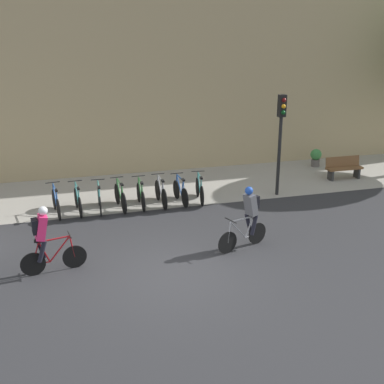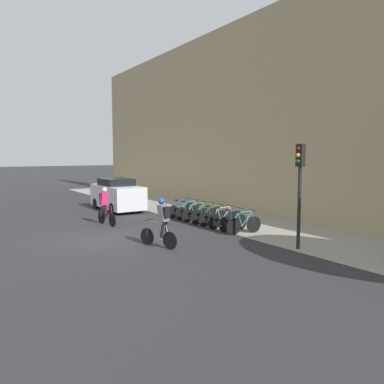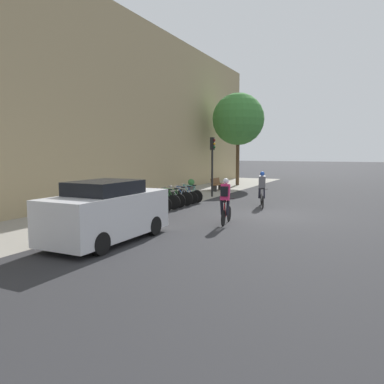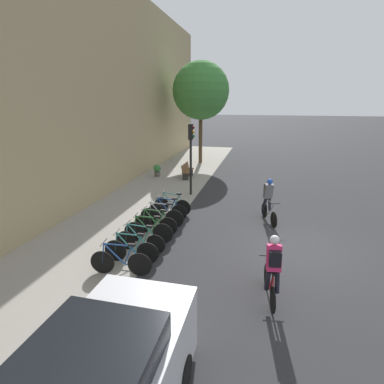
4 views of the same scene
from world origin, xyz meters
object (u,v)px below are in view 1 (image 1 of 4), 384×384
cyclist_pink (44,238)px  bench (344,168)px  parked_bike_1 (78,201)px  parked_bike_3 (120,197)px  cyclist_grey (249,215)px  parked_bike_6 (181,192)px  parked_bike_0 (56,203)px  parked_bike_5 (161,193)px  parked_bike_2 (99,199)px  potted_plant (316,157)px  traffic_light_pole (281,127)px  parked_bike_7 (200,190)px  parked_bike_4 (141,195)px

cyclist_pink → bench: size_ratio=1.16×
parked_bike_1 → parked_bike_3: size_ratio=0.99×
cyclist_grey → parked_bike_3: bearing=127.0°
cyclist_pink → parked_bike_6: (4.41, 4.02, -0.55)m
cyclist_pink → parked_bike_0: (0.27, 4.02, -0.54)m
parked_bike_0 → parked_bike_3: parked_bike_3 is taller
parked_bike_3 → parked_bike_5: parked_bike_5 is taller
parked_bike_2 → parked_bike_5: bearing=0.0°
parked_bike_0 → potted_plant: (10.98, 2.92, 0.03)m
cyclist_grey → traffic_light_pole: size_ratio=0.49×
cyclist_grey → parked_bike_5: size_ratio=1.01×
parked_bike_2 → parked_bike_3: bearing=0.1°
parked_bike_2 → parked_bike_6: parked_bike_6 is taller
parked_bike_7 → parked_bike_6: bearing=-180.0°
cyclist_grey → bench: 7.85m
parked_bike_1 → parked_bike_4: 2.07m
parked_bike_4 → parked_bike_5: (0.69, 0.00, 0.01)m
parked_bike_3 → parked_bike_7: size_ratio=1.03×
parked_bike_1 → traffic_light_pole: size_ratio=0.47×
parked_bike_1 → bench: size_ratio=1.12×
parked_bike_4 → bench: parked_bike_4 is taller
parked_bike_2 → parked_bike_0: bearing=180.0°
cyclist_grey → traffic_light_pole: 4.94m
cyclist_grey → parked_bike_2: cyclist_grey is taller
cyclist_grey → parked_bike_5: cyclist_grey is taller
parked_bike_6 → parked_bike_7: parked_bike_7 is taller
parked_bike_2 → parked_bike_7: bearing=0.0°
parked_bike_2 → traffic_light_pole: 6.69m
traffic_light_pole → bench: 4.11m
parked_bike_1 → parked_bike_4: same height
traffic_light_pole → parked_bike_5: bearing=178.6°
parked_bike_1 → bench: bearing=5.4°
cyclist_grey → parked_bike_3: size_ratio=1.03×
parked_bike_4 → parked_bike_7: (2.07, 0.00, 0.00)m
parked_bike_2 → potted_plant: (9.61, 2.93, 0.04)m
parked_bike_4 → parked_bike_6: size_ratio=1.02×
parked_bike_4 → parked_bike_0: bearing=-180.0°
cyclist_pink → parked_bike_2: (1.65, 4.02, -0.55)m
traffic_light_pole → potted_plant: 4.90m
parked_bike_4 → parked_bike_7: bearing=0.0°
parked_bike_0 → parked_bike_6: size_ratio=1.08×
cyclist_grey → parked_bike_4: cyclist_grey is taller
parked_bike_2 → parked_bike_3: 0.69m
parked_bike_1 → parked_bike_4: (2.07, 0.00, 0.00)m
parked_bike_5 → parked_bike_0: bearing=-180.0°
parked_bike_3 → parked_bike_0: bearing=-180.0°
parked_bike_5 → parked_bike_4: bearing=-180.0°
cyclist_grey → parked_bike_1: size_ratio=1.04×
parked_bike_0 → parked_bike_1: bearing=0.1°
parked_bike_4 → parked_bike_6: (1.38, 0.00, -0.01)m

